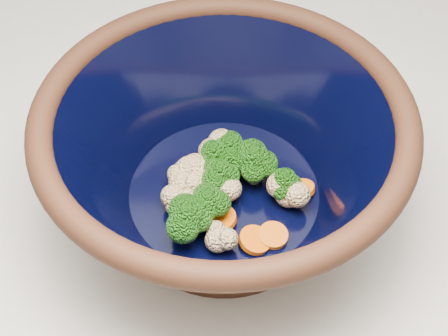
# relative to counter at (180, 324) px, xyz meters

# --- Properties ---
(counter) EXTENTS (1.20, 1.20, 0.90)m
(counter) POSITION_rel_counter_xyz_m (0.00, 0.00, 0.00)
(counter) COLOR white
(counter) RESTS_ON ground
(mixing_bowl) EXTENTS (0.42, 0.42, 0.16)m
(mixing_bowl) POSITION_rel_counter_xyz_m (0.08, -0.08, 0.54)
(mixing_bowl) COLOR black
(mixing_bowl) RESTS_ON counter
(vegetable_pile) EXTENTS (0.15, 0.14, 0.06)m
(vegetable_pile) POSITION_rel_counter_xyz_m (0.08, -0.08, 0.51)
(vegetable_pile) COLOR #608442
(vegetable_pile) RESTS_ON mixing_bowl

